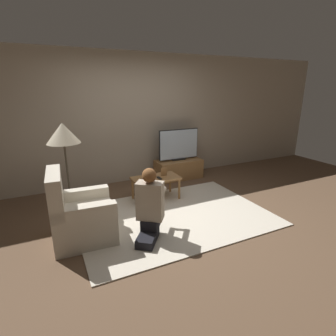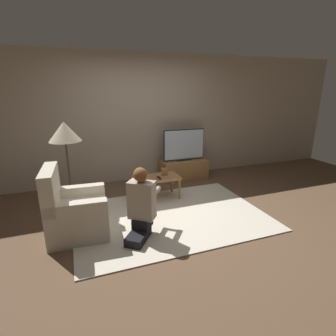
{
  "view_description": "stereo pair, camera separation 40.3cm",
  "coord_description": "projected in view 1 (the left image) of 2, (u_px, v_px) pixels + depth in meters",
  "views": [
    {
      "loc": [
        -1.68,
        -3.27,
        1.92
      ],
      "look_at": [
        0.18,
        0.6,
        0.6
      ],
      "focal_mm": 28.0,
      "sensor_mm": 36.0,
      "label": 1
    },
    {
      "loc": [
        -1.31,
        -3.43,
        1.92
      ],
      "look_at": [
        0.18,
        0.6,
        0.6
      ],
      "focal_mm": 28.0,
      "sensor_mm": 36.0,
      "label": 2
    }
  ],
  "objects": [
    {
      "name": "floor_lamp",
      "position": [
        63.0,
        136.0,
        3.91
      ],
      "size": [
        0.49,
        0.49,
        1.42
      ],
      "color": "#4C4233",
      "rests_on": "ground_plane"
    },
    {
      "name": "person_kneeling",
      "position": [
        150.0,
        204.0,
        3.38
      ],
      "size": [
        0.66,
        0.76,
        0.95
      ],
      "rotation": [
        0.0,
        0.0,
        2.5
      ],
      "color": "black",
      "rests_on": "rug"
    },
    {
      "name": "wall_back",
      "position": [
        132.0,
        119.0,
        5.36
      ],
      "size": [
        10.0,
        0.06,
        2.6
      ],
      "color": "tan",
      "rests_on": "ground_plane"
    },
    {
      "name": "picture_frame",
      "position": [
        164.0,
        172.0,
        4.63
      ],
      "size": [
        0.11,
        0.01,
        0.15
      ],
      "color": "olive",
      "rests_on": "coffee_table"
    },
    {
      "name": "coffee_table",
      "position": [
        156.0,
        180.0,
        4.59
      ],
      "size": [
        0.82,
        0.44,
        0.42
      ],
      "color": "olive",
      "rests_on": "ground_plane"
    },
    {
      "name": "tv_stand",
      "position": [
        179.0,
        169.0,
        5.75
      ],
      "size": [
        1.0,
        0.47,
        0.41
      ],
      "color": "olive",
      "rests_on": "ground_plane"
    },
    {
      "name": "ground_plane",
      "position": [
        174.0,
        216.0,
        4.08
      ],
      "size": [
        10.0,
        10.0,
        0.0
      ],
      "primitive_type": "plane",
      "color": "brown"
    },
    {
      "name": "tv",
      "position": [
        179.0,
        145.0,
        5.6
      ],
      "size": [
        0.91,
        0.08,
        0.67
      ],
      "color": "black",
      "rests_on": "tv_stand"
    },
    {
      "name": "rug",
      "position": [
        174.0,
        216.0,
        4.08
      ],
      "size": [
        2.88,
        2.01,
        0.02
      ],
      "color": "beige",
      "rests_on": "ground_plane"
    },
    {
      "name": "remote",
      "position": [
        159.0,
        178.0,
        4.51
      ],
      "size": [
        0.04,
        0.15,
        0.02
      ],
      "color": "black",
      "rests_on": "coffee_table"
    },
    {
      "name": "armchair",
      "position": [
        81.0,
        218.0,
        3.38
      ],
      "size": [
        0.8,
        0.76,
        0.96
      ],
      "rotation": [
        0.0,
        0.0,
        1.51
      ],
      "color": "beige",
      "rests_on": "ground_plane"
    }
  ]
}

